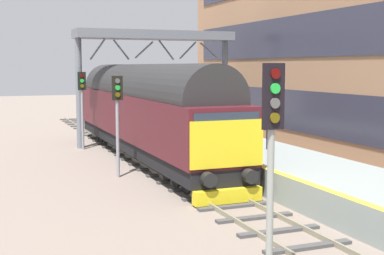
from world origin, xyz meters
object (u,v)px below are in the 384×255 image
object	(u,v)px
signal_post_mid	(117,112)
diesel_locomotive	(145,109)
signal_post_far	(82,100)
signal_post_near	(272,147)
waiting_passenger	(269,127)

from	to	relation	value
signal_post_mid	diesel_locomotive	bearing A→B (deg)	59.16
signal_post_mid	signal_post_far	distance (m)	8.13
diesel_locomotive	signal_post_far	distance (m)	4.83
signal_post_near	signal_post_far	size ratio (longest dim) A/B	1.09
signal_post_mid	waiting_passenger	xyz separation A→B (m)	(6.29, -1.33, -0.72)
signal_post_near	signal_post_mid	xyz separation A→B (m)	(0.00, 12.57, -0.32)
diesel_locomotive	signal_post_far	world-z (taller)	diesel_locomotive
signal_post_mid	waiting_passenger	distance (m)	6.47
diesel_locomotive	signal_post_near	world-z (taller)	diesel_locomotive
signal_post_near	signal_post_far	distance (m)	20.71
waiting_passenger	signal_post_far	bearing A→B (deg)	45.67
diesel_locomotive	waiting_passenger	size ratio (longest dim) A/B	11.84
signal_post_far	signal_post_near	bearing A→B (deg)	-90.00
signal_post_near	signal_post_far	bearing A→B (deg)	90.00
signal_post_far	signal_post_mid	bearing A→B (deg)	-90.00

